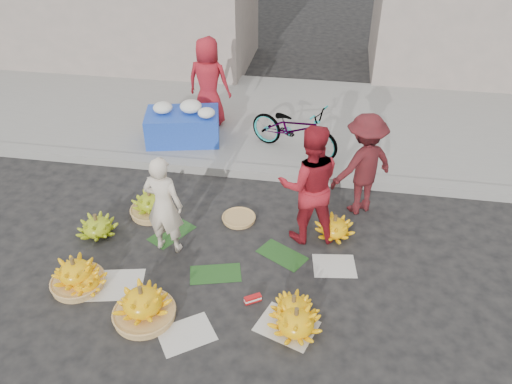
% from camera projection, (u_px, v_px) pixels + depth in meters
% --- Properties ---
extents(ground, '(80.00, 80.00, 0.00)m').
position_uv_depth(ground, '(226.00, 264.00, 6.55)').
color(ground, black).
rests_on(ground, ground).
extents(curb, '(40.00, 0.25, 0.15)m').
position_uv_depth(curb, '(254.00, 172.00, 8.29)').
color(curb, gray).
rests_on(curb, ground).
extents(sidewalk, '(40.00, 4.00, 0.12)m').
position_uv_depth(sidewalk, '(272.00, 118.00, 10.01)').
color(sidewalk, gray).
rests_on(sidewalk, ground).
extents(newspaper_scatter, '(3.20, 1.80, 0.00)m').
position_uv_depth(newspaper_scatter, '(212.00, 310.00, 5.89)').
color(newspaper_scatter, silver).
rests_on(newspaper_scatter, ground).
extents(banana_leaves, '(2.00, 1.00, 0.00)m').
position_uv_depth(banana_leaves, '(222.00, 253.00, 6.72)').
color(banana_leaves, '#194316').
rests_on(banana_leaves, ground).
extents(banana_bunch_0, '(0.74, 0.74, 0.44)m').
position_uv_depth(banana_bunch_0, '(76.00, 274.00, 6.13)').
color(banana_bunch_0, '#B2854A').
rests_on(banana_bunch_0, ground).
extents(banana_bunch_1, '(0.59, 0.59, 0.31)m').
position_uv_depth(banana_bunch_1, '(86.00, 281.00, 6.12)').
color(banana_bunch_1, yellow).
rests_on(banana_bunch_1, ground).
extents(banana_bunch_2, '(0.77, 0.77, 0.48)m').
position_uv_depth(banana_bunch_2, '(143.00, 304.00, 5.69)').
color(banana_bunch_2, '#B2854A').
rests_on(banana_bunch_2, ground).
extents(banana_bunch_3, '(0.65, 0.65, 0.36)m').
position_uv_depth(banana_bunch_3, '(296.00, 321.00, 5.55)').
color(banana_bunch_3, yellow).
rests_on(banana_bunch_3, ground).
extents(banana_bunch_4, '(0.71, 0.71, 0.34)m').
position_uv_depth(banana_bunch_4, '(293.00, 308.00, 5.73)').
color(banana_bunch_4, yellow).
rests_on(banana_bunch_4, ground).
extents(banana_bunch_5, '(0.60, 0.60, 0.34)m').
position_uv_depth(banana_bunch_5, '(334.00, 227.00, 6.97)').
color(banana_bunch_5, yellow).
rests_on(banana_bunch_5, ground).
extents(banana_bunch_6, '(0.62, 0.62, 0.35)m').
position_uv_depth(banana_bunch_6, '(97.00, 226.00, 6.98)').
color(banana_bunch_6, '#799B16').
rests_on(banana_bunch_6, ground).
extents(banana_bunch_7, '(0.61, 0.61, 0.42)m').
position_uv_depth(banana_bunch_7, '(150.00, 204.00, 7.36)').
color(banana_bunch_7, '#B2854A').
rests_on(banana_bunch_7, ground).
extents(basket_spare, '(0.54, 0.54, 0.05)m').
position_uv_depth(basket_spare, '(239.00, 218.00, 7.32)').
color(basket_spare, '#B2854A').
rests_on(basket_spare, ground).
extents(incense_stack, '(0.21, 0.17, 0.08)m').
position_uv_depth(incense_stack, '(253.00, 299.00, 5.97)').
color(incense_stack, red).
rests_on(incense_stack, ground).
extents(vendor_cream, '(0.55, 0.39, 1.42)m').
position_uv_depth(vendor_cream, '(164.00, 205.00, 6.43)').
color(vendor_cream, beige).
rests_on(vendor_cream, ground).
extents(vendor_red, '(0.95, 0.81, 1.72)m').
position_uv_depth(vendor_red, '(309.00, 185.00, 6.55)').
color(vendor_red, '#AE1A23').
rests_on(vendor_red, ground).
extents(man_striped, '(1.16, 1.07, 1.56)m').
position_uv_depth(man_striped, '(363.00, 165.00, 7.12)').
color(man_striped, maroon).
rests_on(man_striped, ground).
extents(flower_table, '(1.43, 1.07, 0.75)m').
position_uv_depth(flower_table, '(183.00, 125.00, 8.95)').
color(flower_table, '#1C40B7').
rests_on(flower_table, sidewalk).
extents(grey_bucket, '(0.30, 0.30, 0.34)m').
position_uv_depth(grey_bucket, '(153.00, 123.00, 9.30)').
color(grey_bucket, gray).
rests_on(grey_bucket, sidewalk).
extents(flower_vendor, '(0.86, 0.61, 1.66)m').
position_uv_depth(flower_vendor, '(209.00, 82.00, 9.24)').
color(flower_vendor, '#AE1A23').
rests_on(flower_vendor, sidewalk).
extents(bicycle, '(1.23, 1.77, 0.88)m').
position_uv_depth(bicycle, '(294.00, 128.00, 8.53)').
color(bicycle, gray).
rests_on(bicycle, sidewalk).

